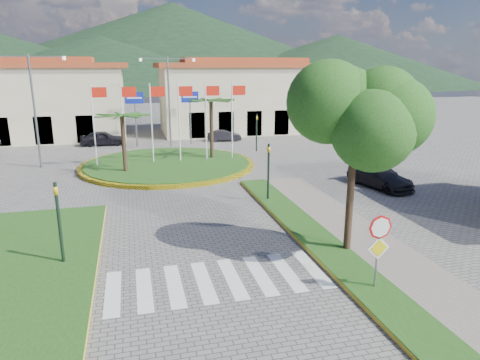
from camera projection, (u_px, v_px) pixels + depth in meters
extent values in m
plane|color=slate|center=(246.00, 353.00, 10.97)|extent=(160.00, 160.00, 0.00)
cube|color=gray|center=(403.00, 285.00, 14.27)|extent=(4.00, 28.00, 0.15)
cube|color=#1A4A15|center=(371.00, 289.00, 13.97)|extent=(1.60, 28.00, 0.18)
cube|color=#1A4A15|center=(23.00, 274.00, 15.00)|extent=(5.00, 14.00, 0.18)
cube|color=silver|center=(215.00, 280.00, 14.71)|extent=(8.00, 3.00, 0.01)
cylinder|color=yellow|center=(168.00, 165.00, 31.53)|extent=(12.70, 12.70, 0.24)
cylinder|color=#1A4A15|center=(168.00, 164.00, 31.53)|extent=(12.00, 12.00, 0.30)
cylinder|color=black|center=(124.00, 146.00, 28.45)|extent=(0.28, 0.28, 4.05)
cylinder|color=black|center=(212.00, 131.00, 32.74)|extent=(0.28, 0.28, 4.68)
cylinder|color=silver|center=(94.00, 127.00, 30.06)|extent=(0.10, 0.10, 6.00)
cube|color=red|center=(99.00, 92.00, 29.57)|extent=(1.00, 0.03, 0.70)
cylinder|color=silver|center=(123.00, 126.00, 30.54)|extent=(0.10, 0.10, 6.00)
cube|color=red|center=(129.00, 92.00, 30.06)|extent=(1.00, 0.03, 0.70)
cylinder|color=silver|center=(152.00, 125.00, 31.02)|extent=(0.10, 0.10, 6.00)
cube|color=red|center=(158.00, 92.00, 30.54)|extent=(1.00, 0.03, 0.70)
cylinder|color=silver|center=(179.00, 124.00, 31.50)|extent=(0.10, 0.10, 6.00)
cube|color=red|center=(186.00, 91.00, 31.02)|extent=(1.00, 0.03, 0.70)
cylinder|color=silver|center=(206.00, 124.00, 31.98)|extent=(0.10, 0.10, 6.00)
cube|color=red|center=(213.00, 91.00, 31.50)|extent=(1.00, 0.03, 0.70)
cylinder|color=silver|center=(232.00, 123.00, 32.46)|extent=(0.10, 0.10, 6.00)
cube|color=red|center=(239.00, 90.00, 31.98)|extent=(1.00, 0.03, 0.70)
cylinder|color=slate|center=(377.00, 256.00, 13.70)|extent=(0.07, 0.07, 2.50)
cylinder|color=red|center=(380.00, 227.00, 13.40)|extent=(0.80, 0.03, 0.80)
cube|color=yellow|center=(379.00, 248.00, 13.57)|extent=(0.78, 0.03, 0.78)
cylinder|color=black|center=(350.00, 199.00, 16.41)|extent=(0.28, 0.28, 4.40)
ellipsoid|color=#1D4612|center=(355.00, 121.00, 15.64)|extent=(3.60, 3.60, 3.20)
cylinder|color=black|center=(60.00, 225.00, 15.39)|extent=(0.12, 0.12, 3.20)
imported|color=gold|center=(57.00, 199.00, 15.14)|extent=(0.15, 0.18, 0.90)
cylinder|color=black|center=(268.00, 173.00, 22.87)|extent=(0.12, 0.12, 3.20)
imported|color=gold|center=(269.00, 155.00, 22.62)|extent=(0.15, 0.18, 0.90)
cylinder|color=black|center=(257.00, 133.00, 36.82)|extent=(0.12, 0.12, 3.20)
imported|color=gold|center=(257.00, 121.00, 36.56)|extent=(0.18, 0.15, 0.90)
cylinder|color=slate|center=(136.00, 118.00, 38.84)|extent=(0.12, 0.12, 5.20)
cube|color=#0F1EA4|center=(134.00, 98.00, 38.32)|extent=(1.60, 0.05, 1.00)
cylinder|color=slate|center=(190.00, 116.00, 40.04)|extent=(0.12, 0.12, 5.20)
cube|color=#0F1EA4|center=(190.00, 97.00, 39.52)|extent=(1.60, 0.05, 1.00)
cylinder|color=slate|center=(169.00, 103.00, 38.26)|extent=(0.16, 0.16, 8.00)
cube|color=slate|center=(153.00, 59.00, 37.00)|extent=(2.40, 0.08, 0.08)
cube|color=slate|center=(181.00, 59.00, 37.58)|extent=(2.40, 0.08, 0.08)
cylinder|color=slate|center=(35.00, 112.00, 30.24)|extent=(0.16, 0.16, 8.00)
cube|color=slate|center=(9.00, 56.00, 28.98)|extent=(2.40, 0.08, 0.08)
cube|color=slate|center=(47.00, 57.00, 29.56)|extent=(2.40, 0.08, 0.08)
cube|color=beige|center=(9.00, 104.00, 42.28)|extent=(22.00, 9.00, 7.00)
cube|color=maroon|center=(4.00, 65.00, 41.31)|extent=(23.32, 9.54, 0.50)
cube|color=maroon|center=(3.00, 60.00, 41.18)|extent=(16.50, 4.95, 0.60)
cube|color=beige|center=(243.00, 100.00, 48.05)|extent=(18.00, 9.00, 7.00)
cube|color=maroon|center=(243.00, 65.00, 47.08)|extent=(19.08, 9.54, 0.50)
cube|color=maroon|center=(243.00, 61.00, 46.95)|extent=(13.50, 4.95, 0.60)
cone|color=black|center=(173.00, 45.00, 160.49)|extent=(180.00, 180.00, 30.00)
cone|color=black|center=(337.00, 61.00, 151.85)|extent=(120.00, 120.00, 18.00)
cone|color=black|center=(101.00, 64.00, 128.20)|extent=(110.00, 110.00, 16.00)
imported|color=silver|center=(21.00, 137.00, 40.72)|extent=(5.01, 3.76, 1.26)
imported|color=black|center=(103.00, 138.00, 39.77)|extent=(4.07, 1.75, 1.37)
imported|color=black|center=(224.00, 136.00, 42.08)|extent=(3.40, 1.49, 1.09)
imported|color=black|center=(380.00, 177.00, 25.96)|extent=(2.89, 4.83, 1.31)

